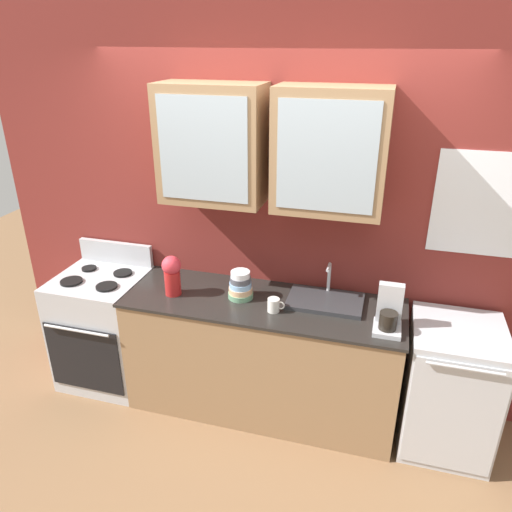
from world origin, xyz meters
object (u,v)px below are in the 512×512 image
Objects in this scene: stove_range at (105,328)px; bowl_stack at (241,286)px; cup_near_sink at (274,305)px; dishwasher at (449,388)px; coffee_maker at (389,313)px; vase at (172,274)px; sink_faucet at (325,300)px.

stove_range is 1.24m from bowl_stack.
cup_near_sink is 0.13× the size of dishwasher.
cup_near_sink is 0.73m from coffee_maker.
cup_near_sink is 1.28m from dishwasher.
dishwasher is at bearing -0.82° from bowl_stack.
vase is at bearing 177.11° from cup_near_sink.
coffee_maker is at bearing -1.76° from vase.
stove_range is 2.20m from coffee_maker.
stove_range is 1.48m from cup_near_sink.
bowl_stack reaches higher than stove_range.
dishwasher is (2.57, -0.00, -0.01)m from stove_range.
coffee_maker reaches higher than sink_faucet.
sink_faucet is at bearing 8.90° from vase.
sink_faucet is 4.38× the size of cup_near_sink.
stove_range is 5.42× the size of bowl_stack.
stove_range is 1.77m from sink_faucet.
vase is (-1.05, -0.16, 0.14)m from sink_faucet.
stove_range is 2.57m from dishwasher.
cup_near_sink is at bearing -2.89° from vase.
coffee_maker is at bearing -0.62° from cup_near_sink.
bowl_stack is at bearing -172.04° from sink_faucet.
dishwasher is (0.86, -0.10, -0.47)m from sink_faucet.
cup_near_sink is (-0.31, -0.20, 0.03)m from sink_faucet.
dishwasher is at bearing 4.87° from cup_near_sink.
coffee_maker is (0.73, -0.01, 0.06)m from cup_near_sink.
coffee_maker is at bearing -3.03° from stove_range.
bowl_stack is at bearing 172.65° from coffee_maker.
bowl_stack reaches higher than cup_near_sink.
sink_faucet is 0.37m from cup_near_sink.
sink_faucet is at bearing 173.30° from dishwasher.
vase is at bearing -169.95° from bowl_stack.
stove_range is at bearing 179.90° from dishwasher.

